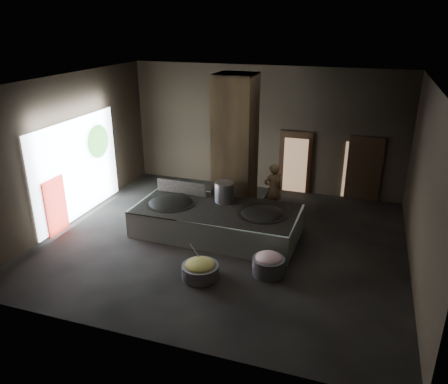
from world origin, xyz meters
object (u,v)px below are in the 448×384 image
(stock_pot, at_px, (224,192))
(veg_basin, at_px, (200,271))
(wok_left, at_px, (171,205))
(cook, at_px, (273,189))
(hearth_platform, at_px, (217,221))
(wok_right, at_px, (262,216))
(meat_basin, at_px, (268,266))

(stock_pot, xyz_separation_m, veg_basin, (0.35, -2.91, -0.96))
(wok_left, relative_size, cook, 0.89)
(hearth_platform, xyz_separation_m, cook, (1.23, 1.98, 0.43))
(hearth_platform, relative_size, veg_basin, 5.17)
(hearth_platform, distance_m, wok_right, 1.39)
(stock_pot, bearing_deg, hearth_platform, -95.19)
(wok_left, bearing_deg, meat_basin, -25.46)
(hearth_platform, bearing_deg, wok_right, 3.66)
(hearth_platform, bearing_deg, wok_left, -176.49)
(hearth_platform, distance_m, veg_basin, 2.41)
(wok_right, bearing_deg, veg_basin, -111.55)
(hearth_platform, height_order, cook, cook)
(wok_left, xyz_separation_m, meat_basin, (3.41, -1.62, -0.53))
(cook, relative_size, meat_basin, 2.09)
(stock_pot, xyz_separation_m, cook, (1.18, 1.43, -0.29))
(wok_left, distance_m, cook, 3.36)
(wok_right, height_order, cook, cook)
(stock_pot, height_order, cook, cook)
(wok_right, relative_size, stock_pot, 2.25)
(wok_right, bearing_deg, wok_left, -177.95)
(cook, bearing_deg, veg_basin, 43.80)
(stock_pot, height_order, meat_basin, stock_pot)
(wok_left, height_order, veg_basin, wok_left)
(stock_pot, distance_m, veg_basin, 3.08)
(wok_right, height_order, veg_basin, wok_right)
(wok_left, height_order, cook, cook)
(wok_left, height_order, wok_right, wok_left)
(cook, bearing_deg, meat_basin, 65.97)
(hearth_platform, xyz_separation_m, stock_pot, (0.05, 0.55, 0.71))
(wok_left, xyz_separation_m, wok_right, (2.80, 0.10, 0.00))
(wok_right, relative_size, veg_basin, 1.52)
(hearth_platform, xyz_separation_m, meat_basin, (1.96, -1.67, -0.19))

